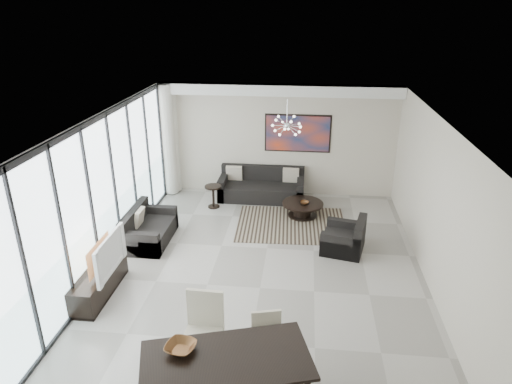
# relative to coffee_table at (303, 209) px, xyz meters

# --- Properties ---
(room_shell) EXTENTS (6.00, 9.00, 2.90)m
(room_shell) POSITION_rel_coffee_table_xyz_m (-0.24, -3.08, 1.26)
(room_shell) COLOR #A8A39B
(room_shell) RESTS_ON ground
(window_wall) EXTENTS (0.37, 8.95, 2.90)m
(window_wall) POSITION_rel_coffee_table_xyz_m (-3.56, -3.08, 1.27)
(window_wall) COLOR silver
(window_wall) RESTS_ON floor
(soffit) EXTENTS (5.98, 0.40, 0.26)m
(soffit) POSITION_rel_coffee_table_xyz_m (-0.70, 1.22, 2.58)
(soffit) COLOR white
(soffit) RESTS_ON room_shell
(painting) EXTENTS (1.68, 0.04, 0.98)m
(painting) POSITION_rel_coffee_table_xyz_m (-0.20, 1.39, 1.46)
(painting) COLOR red
(painting) RESTS_ON room_shell
(chandelier) EXTENTS (0.66, 0.66, 0.71)m
(chandelier) POSITION_rel_coffee_table_xyz_m (-0.40, -0.58, 2.16)
(chandelier) COLOR silver
(chandelier) RESTS_ON room_shell
(rug) EXTENTS (2.53, 1.99, 0.01)m
(rug) POSITION_rel_coffee_table_xyz_m (-0.25, -0.48, -0.19)
(rug) COLOR black
(rug) RESTS_ON floor
(coffee_table) EXTENTS (0.98, 0.98, 0.34)m
(coffee_table) POSITION_rel_coffee_table_xyz_m (0.00, 0.00, 0.00)
(coffee_table) COLOR black
(coffee_table) RESTS_ON floor
(bowl_coffee) EXTENTS (0.22, 0.22, 0.06)m
(bowl_coffee) POSITION_rel_coffee_table_xyz_m (0.04, -0.07, 0.18)
(bowl_coffee) COLOR brown
(bowl_coffee) RESTS_ON coffee_table
(sofa_main) EXTENTS (2.18, 0.89, 0.79)m
(sofa_main) POSITION_rel_coffee_table_xyz_m (-1.08, 0.99, 0.07)
(sofa_main) COLOR black
(sofa_main) RESTS_ON floor
(loveseat) EXTENTS (0.82, 1.45, 0.73)m
(loveseat) POSITION_rel_coffee_table_xyz_m (-3.24, -1.60, 0.05)
(loveseat) COLOR black
(loveseat) RESTS_ON floor
(armchair) EXTENTS (0.97, 1.01, 0.71)m
(armchair) POSITION_rel_coffee_table_xyz_m (0.88, -1.55, 0.05)
(armchair) COLOR black
(armchair) RESTS_ON floor
(side_table) EXTENTS (0.41, 0.41, 0.57)m
(side_table) POSITION_rel_coffee_table_xyz_m (-2.21, 0.28, 0.19)
(side_table) COLOR black
(side_table) RESTS_ON floor
(tv_console) EXTENTS (0.43, 1.51, 0.47)m
(tv_console) POSITION_rel_coffee_table_xyz_m (-3.46, -3.55, 0.04)
(tv_console) COLOR black
(tv_console) RESTS_ON floor
(television) EXTENTS (0.15, 1.14, 0.66)m
(television) POSITION_rel_coffee_table_xyz_m (-3.30, -3.55, 0.61)
(television) COLOR gray
(television) RESTS_ON tv_console
(dining_table) EXTENTS (2.21, 1.54, 0.83)m
(dining_table) POSITION_rel_coffee_table_xyz_m (-0.83, -5.77, 0.56)
(dining_table) COLOR black
(dining_table) RESTS_ON floor
(dining_chair_nw) EXTENTS (0.53, 0.53, 1.12)m
(dining_chair_nw) POSITION_rel_coffee_table_xyz_m (-1.29, -4.96, 0.45)
(dining_chair_nw) COLOR beige
(dining_chair_nw) RESTS_ON floor
(dining_chair_ne) EXTENTS (0.50, 0.50, 0.89)m
(dining_chair_ne) POSITION_rel_coffee_table_xyz_m (-0.41, -4.99, 0.32)
(dining_chair_ne) COLOR beige
(dining_chair_ne) RESTS_ON floor
(bowl_dining) EXTENTS (0.43, 0.43, 0.09)m
(bowl_dining) POSITION_rel_coffee_table_xyz_m (-1.40, -5.70, 0.69)
(bowl_dining) COLOR brown
(bowl_dining) RESTS_ON dining_table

